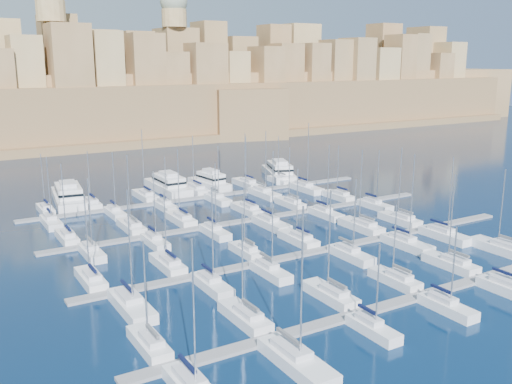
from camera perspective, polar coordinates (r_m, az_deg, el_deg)
ground at (r=105.64m, az=2.81°, el=-4.06°), size 600.00×600.00×0.00m
pontoon_near at (r=81.16m, az=16.35°, el=-9.87°), size 84.00×2.00×0.40m
pontoon_mid_near at (r=96.30m, az=6.77°, el=-5.74°), size 84.00×2.00×0.40m
pontoon_mid_far at (r=113.71m, az=0.03°, el=-2.69°), size 84.00×2.00×0.40m
pontoon_far at (r=132.49m, az=-4.83°, el=-0.46°), size 84.00×2.00×0.40m
sailboat_0 at (r=65.80m, az=-10.61°, el=-14.67°), size 2.50×8.35×12.69m
sailboat_1 at (r=70.72m, az=-1.10°, el=-12.36°), size 2.77×9.25×13.75m
sailboat_2 at (r=77.47m, az=7.46°, el=-10.11°), size 2.82×9.39×15.17m
sailboat_3 at (r=84.21m, az=13.75°, el=-8.48°), size 2.58×8.58×11.81m
sailboat_4 at (r=92.73m, az=18.92°, el=-6.77°), size 2.79×9.29×14.90m
sailboat_5 at (r=102.94m, az=23.34°, el=-5.18°), size 3.23×10.77×14.24m
sailboat_7 at (r=61.57m, az=4.07°, el=-16.47°), size 3.24×10.80×17.78m
sailboat_8 at (r=69.36m, az=11.58°, el=-13.21°), size 2.26×7.53×11.48m
sailboat_9 at (r=77.29m, az=18.55°, el=-10.81°), size 2.42×8.06×11.60m
sailboat_12 at (r=85.20m, az=-16.18°, el=-8.36°), size 2.65×8.84×13.27m
sailboat_13 at (r=88.64m, az=-8.79°, el=-7.13°), size 2.74×9.14×12.13m
sailboat_14 at (r=93.49m, az=-1.02°, el=-5.89°), size 2.33×7.77×12.52m
sailboat_15 at (r=99.61m, az=4.27°, el=-4.71°), size 2.76×9.21×13.35m
sailboat_16 at (r=108.64m, az=10.49°, el=-3.37°), size 3.04×10.14×15.36m
sailboat_17 at (r=114.75m, az=14.20°, el=-2.67°), size 2.85×9.48×15.11m
sailboat_18 at (r=75.38m, az=-12.36°, el=-10.98°), size 3.22×10.73×16.22m
sailboat_19 at (r=80.28m, az=-4.45°, el=-9.19°), size 2.62×8.73×15.00m
sailboat_20 at (r=84.77m, az=1.44°, el=-7.93°), size 2.53×8.44×13.28m
sailboat_21 at (r=92.96m, az=9.45°, el=-6.18°), size 2.71×9.02×13.48m
sailboat_22 at (r=100.24m, az=14.80°, el=-4.99°), size 3.01×10.05×16.49m
sailboat_23 at (r=106.87m, az=18.34°, el=-4.11°), size 3.02×10.07×15.11m
sailboat_24 at (r=105.73m, az=-18.36°, el=-4.30°), size 2.55×8.50×14.04m
sailboat_25 at (r=109.10m, az=-12.35°, el=-3.39°), size 2.87×9.58×14.48m
sailboat_26 at (r=112.54m, az=-7.53°, el=-2.68°), size 2.94×9.79×14.84m
sailboat_27 at (r=118.82m, az=-0.87°, el=-1.72°), size 2.85×9.51×16.10m
sailboat_28 at (r=123.90m, az=3.46°, el=-1.14°), size 2.60×8.67×13.24m
sailboat_29 at (r=131.77m, az=8.25°, el=-0.39°), size 2.67×8.91×12.57m
sailboat_30 at (r=96.49m, az=-16.11°, el=-5.81°), size 2.55×8.49×13.38m
sailboat_31 at (r=99.59m, az=-10.07°, el=-4.89°), size 2.49×8.29×13.38m
sailboat_32 at (r=103.78m, az=-4.14°, el=-3.98°), size 2.56×8.54×13.76m
sailboat_33 at (r=108.54m, az=1.49°, el=-3.16°), size 3.03×10.09×15.15m
sailboat_34 at (r=116.39m, az=6.95°, el=-2.14°), size 2.70×8.99×15.10m
sailboat_35 at (r=124.81m, az=11.78°, el=-1.29°), size 2.64×8.81×12.99m
sailboat_36 at (r=126.58m, az=-20.30°, el=-1.64°), size 2.47×8.25×12.68m
sailboat_37 at (r=128.72m, az=-16.15°, el=-1.10°), size 2.62×8.74×12.38m
sailboat_38 at (r=132.91m, az=-11.00°, el=-0.36°), size 3.07×10.23×16.14m
sailboat_39 at (r=137.64m, az=-6.13°, el=0.27°), size 3.19×10.64×13.90m
sailboat_40 at (r=143.59m, az=-0.97°, el=0.87°), size 2.99×9.95×13.60m
sailboat_41 at (r=147.61m, az=2.33°, el=1.19°), size 2.45×8.18×12.49m
sailboat_42 at (r=116.50m, az=-19.81°, el=-2.83°), size 2.69×8.98×13.81m
sailboat_43 at (r=119.66m, az=-13.93°, el=-2.02°), size 2.45×8.17×13.65m
sailboat_44 at (r=122.85m, az=-9.04°, el=-1.41°), size 2.60×8.65×11.75m
sailboat_45 at (r=127.62m, az=-3.87°, el=-0.72°), size 2.67×8.91×13.17m
sailboat_46 at (r=132.69m, az=0.82°, el=-0.14°), size 3.05×10.17×15.65m
sailboat_47 at (r=138.81m, az=5.01°, el=0.41°), size 3.21×10.70×16.90m
motor_yacht_a at (r=133.13m, az=-18.24°, el=-0.34°), size 8.36×20.25×5.25m
motor_yacht_b at (r=139.05m, az=-8.78°, el=0.73°), size 5.58×18.17×5.25m
motor_yacht_c at (r=141.35m, az=-4.62°, el=1.04°), size 5.83×14.43×5.25m
motor_yacht_d at (r=154.00m, az=2.33°, el=2.07°), size 11.78×19.78×5.25m
fortified_city at (r=246.28m, az=-17.74°, el=8.66°), size 460.00×108.95×59.52m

